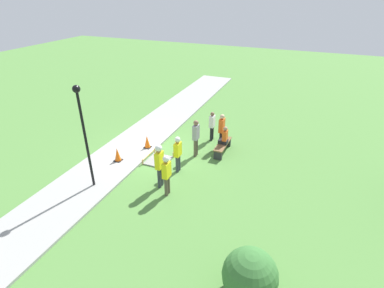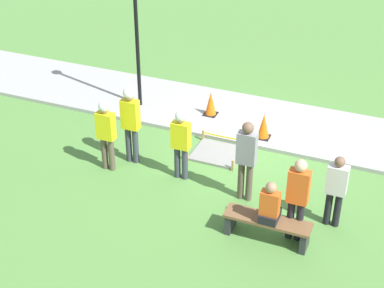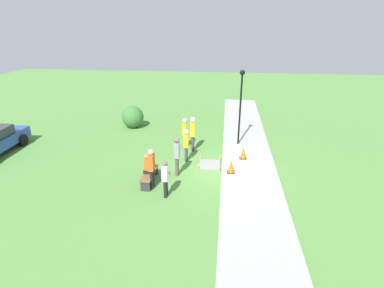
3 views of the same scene
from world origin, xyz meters
name	(u,v)px [view 3 (image 3 of 3)]	position (x,y,z in m)	size (l,w,h in m)	color
ground_plane	(221,173)	(0.00, 0.00, 0.00)	(60.00, 60.00, 0.00)	#51843D
sidewalk	(249,173)	(0.00, -1.29, 0.05)	(28.00, 2.58, 0.10)	#9E9E99
wet_concrete_patch	(209,165)	(0.72, 0.61, 0.03)	(1.18, 1.07, 0.28)	gray
traffic_cone_near_patch	(231,166)	(-0.10, -0.43, 0.42)	(0.34, 0.34, 0.65)	black
traffic_cone_far_patch	(243,153)	(1.53, -1.05, 0.42)	(0.34, 0.34, 0.66)	black
park_bench	(150,175)	(-1.24, 3.13, 0.34)	(1.68, 0.44, 0.49)	#2D2D33
person_seated_on_bench	(148,165)	(-1.27, 3.18, 0.84)	(0.36, 0.44, 0.89)	black
worker_supervisor	(185,130)	(2.80, 2.13, 1.03)	(0.40, 0.25, 1.73)	brown
worker_assistant	(193,131)	(2.44, 1.64, 1.16)	(0.40, 0.28, 1.91)	#383D47
worker_trainee	(186,143)	(1.13, 1.82, 0.99)	(0.40, 0.24, 1.68)	#383D47
bystander_in_orange_shirt	(151,166)	(-1.71, 2.90, 1.02)	(0.40, 0.23, 1.79)	black
bystander_in_gray_shirt	(165,177)	(-2.30, 2.20, 0.89)	(0.40, 0.22, 1.59)	black
bystander_in_white_shirt	(177,154)	(-0.43, 2.04, 1.06)	(0.40, 0.24, 1.85)	brown
lamppost_near	(241,97)	(3.51, -0.85, 2.80)	(0.28, 0.28, 4.16)	black
shrub_rounded_near	(133,117)	(5.88, 6.05, 0.72)	(1.45, 1.45, 1.45)	#387033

